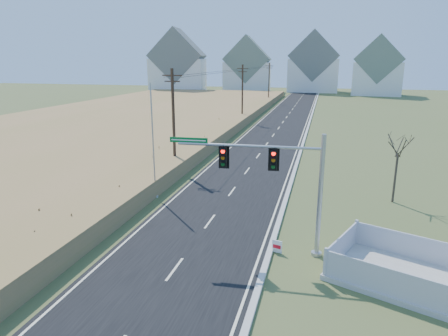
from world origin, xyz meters
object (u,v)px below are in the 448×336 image
traffic_signal_mast (283,180)px  open_sign (277,246)px  bare_tree (399,144)px  fence_enclosure (406,276)px  flagpole (154,154)px

traffic_signal_mast → open_sign: 3.61m
open_sign → bare_tree: (6.98, 9.69, 3.81)m
fence_enclosure → flagpole: 17.72m
traffic_signal_mast → flagpole: (-9.80, 6.34, -0.68)m
open_sign → fence_enclosure: bearing=2.2°
flagpole → bare_tree: 16.93m
fence_enclosure → bare_tree: size_ratio=1.46×
fence_enclosure → flagpole: (-15.63, 7.81, 2.99)m
open_sign → traffic_signal_mast: bearing=50.5°
open_sign → flagpole: size_ratio=0.08×
traffic_signal_mast → bare_tree: 11.73m
traffic_signal_mast → bare_tree: traffic_signal_mast is taller
open_sign → flagpole: flagpole is taller
open_sign → flagpole: bearing=160.9°
fence_enclosure → bare_tree: (0.97, 11.03, 3.88)m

